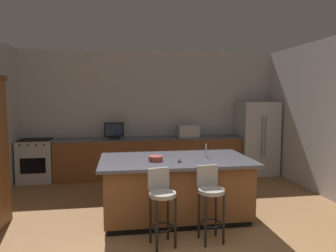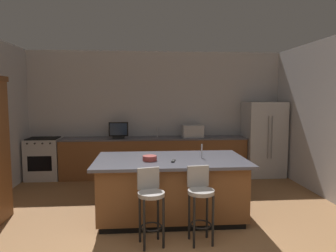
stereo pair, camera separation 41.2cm
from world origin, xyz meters
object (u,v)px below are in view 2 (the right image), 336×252
tv_remote (173,161)px  bar_stool_left (151,200)px  microwave (193,131)px  tv_monitor (119,131)px  range_oven (44,158)px  bar_stool_right (200,198)px  refrigerator (263,139)px  fruit_bowl (150,158)px  kitchen_island (171,187)px

tv_remote → bar_stool_left: bearing=-105.1°
microwave → tv_monitor: tv_monitor is taller
range_oven → tv_remote: size_ratio=5.57×
bar_stool_right → microwave: bearing=76.7°
tv_monitor → tv_remote: size_ratio=2.60×
refrigerator → fruit_bowl: (-2.76, -2.51, 0.09)m
fruit_bowl → bar_stool_right: bearing=-48.3°
tv_monitor → bar_stool_left: size_ratio=0.45×
kitchen_island → refrigerator: bearing=44.4°
kitchen_island → fruit_bowl: (-0.33, -0.13, 0.49)m
refrigerator → bar_stool_right: bearing=-123.4°
fruit_bowl → kitchen_island: bearing=21.0°
range_oven → bar_stool_left: bar_stool_left is taller
range_oven → fruit_bowl: fruit_bowl is taller
kitchen_island → range_oven: size_ratio=2.44×
tv_remote → microwave: bearing=88.6°
refrigerator → kitchen_island: bearing=-135.6°
kitchen_island → range_oven: range_oven is taller
fruit_bowl → refrigerator: bearing=42.2°
kitchen_island → refrigerator: size_ratio=1.32×
microwave → tv_monitor: size_ratio=1.09×
microwave → bar_stool_right: microwave is taller
range_oven → tv_monitor: tv_monitor is taller
bar_stool_left → tv_monitor: bearing=88.2°
tv_monitor → bar_stool_left: 3.36m
microwave → fruit_bowl: microwave is taller
microwave → fruit_bowl: size_ratio=2.26×
tv_monitor → bar_stool_right: 3.53m
refrigerator → range_oven: size_ratio=1.86×
fruit_bowl → tv_remote: (0.35, -0.09, -0.03)m
kitchen_island → tv_monitor: (-0.99, 2.40, 0.62)m
kitchen_island → tv_monitor: size_ratio=5.24×
microwave → tv_monitor: (-1.73, -0.05, 0.03)m
kitchen_island → microwave: 2.63m
range_oven → bar_stool_right: size_ratio=0.96×
refrigerator → microwave: bearing=177.6°
range_oven → tv_monitor: (1.71, -0.05, 0.63)m
bar_stool_left → tv_remote: 0.81m
refrigerator → bar_stool_left: 4.26m
microwave → tv_remote: bearing=-105.1°
refrigerator → bar_stool_right: 3.87m
microwave → bar_stool_right: (-0.43, -3.29, -0.48)m
range_oven → kitchen_island: bearing=-42.3°
microwave → fruit_bowl: 2.79m
tv_monitor → tv_remote: bearing=-68.9°
bar_stool_left → fruit_bowl: size_ratio=4.59×
kitchen_island → range_oven: 3.64m
tv_monitor → bar_stool_right: size_ratio=0.45×
tv_remote → tv_monitor: bearing=124.8°
microwave → range_oven: bearing=-180.0°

